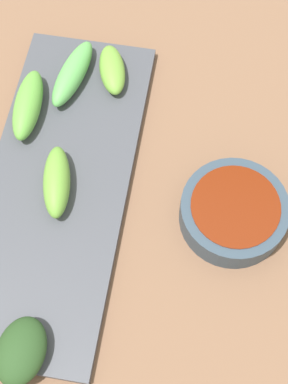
# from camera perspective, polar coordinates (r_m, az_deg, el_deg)

# --- Properties ---
(tabletop) EXTENTS (2.10, 2.10, 0.02)m
(tabletop) POSITION_cam_1_polar(r_m,az_deg,el_deg) (0.62, -3.45, -2.77)
(tabletop) COLOR brown
(tabletop) RESTS_ON ground
(sauce_bowl) EXTENTS (0.11, 0.11, 0.03)m
(sauce_bowl) POSITION_cam_1_polar(r_m,az_deg,el_deg) (0.60, 8.98, -1.98)
(sauce_bowl) COLOR #364757
(sauce_bowl) RESTS_ON tabletop
(serving_plate) EXTENTS (0.15, 0.39, 0.01)m
(serving_plate) POSITION_cam_1_polar(r_m,az_deg,el_deg) (0.62, -8.60, 0.55)
(serving_plate) COLOR #494B53
(serving_plate) RESTS_ON tabletop
(broccoli_stalk_0) EXTENTS (0.04, 0.09, 0.03)m
(broccoli_stalk_0) POSITION_cam_1_polar(r_m,az_deg,el_deg) (0.60, -8.75, 1.03)
(broccoli_stalk_0) COLOR #71AF3E
(broccoli_stalk_0) RESTS_ON serving_plate
(broccoli_leafy_1) EXTENTS (0.05, 0.07, 0.03)m
(broccoli_leafy_1) POSITION_cam_1_polar(r_m,az_deg,el_deg) (0.55, -12.25, -15.35)
(broccoli_leafy_1) COLOR #2A4A22
(broccoli_leafy_1) RESTS_ON serving_plate
(broccoli_stalk_2) EXTENTS (0.05, 0.10, 0.03)m
(broccoli_stalk_2) POSITION_cam_1_polar(r_m,az_deg,el_deg) (0.67, -7.19, 11.72)
(broccoli_stalk_2) COLOR #62B859
(broccoli_stalk_2) RESTS_ON serving_plate
(broccoli_stalk_3) EXTENTS (0.05, 0.07, 0.02)m
(broccoli_stalk_3) POSITION_cam_1_polar(r_m,az_deg,el_deg) (0.67, -3.21, 12.15)
(broccoli_stalk_3) COLOR #74AE3E
(broccoli_stalk_3) RESTS_ON serving_plate
(broccoli_stalk_4) EXTENTS (0.03, 0.09, 0.03)m
(broccoli_stalk_4) POSITION_cam_1_polar(r_m,az_deg,el_deg) (0.65, -11.57, 8.57)
(broccoli_stalk_4) COLOR #66B143
(broccoli_stalk_4) RESTS_ON serving_plate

